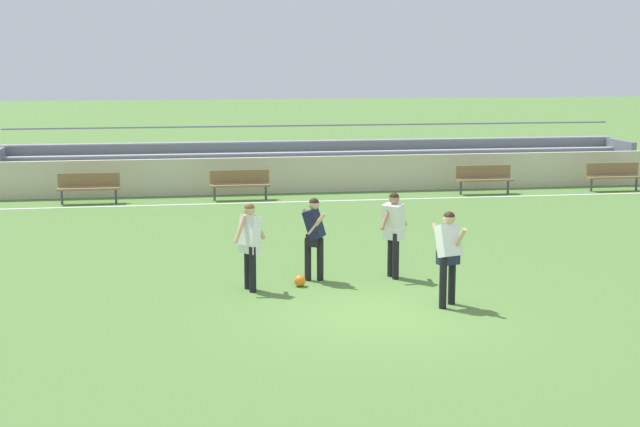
# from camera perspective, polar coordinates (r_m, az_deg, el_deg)

# --- Properties ---
(ground_plane) EXTENTS (160.00, 160.00, 0.00)m
(ground_plane) POSITION_cam_1_polar(r_m,az_deg,el_deg) (15.42, 3.79, -6.32)
(ground_plane) COLOR #517A38
(field_line_sideline) EXTENTS (44.00, 0.12, 0.01)m
(field_line_sideline) POSITION_cam_1_polar(r_m,az_deg,el_deg) (27.16, -1.95, 0.74)
(field_line_sideline) COLOR white
(field_line_sideline) RESTS_ON ground
(sideline_wall) EXTENTS (48.00, 0.16, 1.15)m
(sideline_wall) POSITION_cam_1_polar(r_m,az_deg,el_deg) (28.90, -2.42, 2.43)
(sideline_wall) COLOR beige
(sideline_wall) RESTS_ON ground
(bleacher_stand) EXTENTS (21.69, 2.50, 1.92)m
(bleacher_stand) POSITION_cam_1_polar(r_m,az_deg,el_deg) (31.14, 0.32, 3.34)
(bleacher_stand) COLOR #9EA3AD
(bleacher_stand) RESTS_ON ground
(bench_near_wall_gap) EXTENTS (1.80, 0.40, 0.90)m
(bench_near_wall_gap) POSITION_cam_1_polar(r_m,az_deg,el_deg) (27.64, -14.34, 1.74)
(bench_near_wall_gap) COLOR olive
(bench_near_wall_gap) RESTS_ON ground
(bench_far_right) EXTENTS (1.80, 0.40, 0.90)m
(bench_far_right) POSITION_cam_1_polar(r_m,az_deg,el_deg) (29.17, 10.28, 2.29)
(bench_far_right) COLOR olive
(bench_far_right) RESTS_ON ground
(bench_far_left) EXTENTS (1.80, 0.40, 0.90)m
(bench_far_left) POSITION_cam_1_polar(r_m,az_deg,el_deg) (30.90, 17.98, 2.38)
(bench_far_left) COLOR olive
(bench_far_left) RESTS_ON ground
(bench_near_bin) EXTENTS (1.80, 0.40, 0.90)m
(bench_near_bin) POSITION_cam_1_polar(r_m,az_deg,el_deg) (27.59, -5.06, 1.99)
(bench_near_bin) COLOR olive
(bench_near_bin) RESTS_ON ground
(player_dark_wide_right) EXTENTS (0.51, 0.62, 1.62)m
(player_dark_wide_right) POSITION_cam_1_polar(r_m,az_deg,el_deg) (17.43, -0.38, -1.17)
(player_dark_wide_right) COLOR black
(player_dark_wide_right) RESTS_ON ground
(player_white_deep_cover) EXTENTS (0.65, 0.50, 1.64)m
(player_white_deep_cover) POSITION_cam_1_polar(r_m,az_deg,el_deg) (16.72, -4.44, -1.61)
(player_white_deep_cover) COLOR black
(player_white_deep_cover) RESTS_ON ground
(player_white_challenging) EXTENTS (0.66, 0.49, 1.70)m
(player_white_challenging) POSITION_cam_1_polar(r_m,az_deg,el_deg) (17.70, 4.66, -0.86)
(player_white_challenging) COLOR black
(player_white_challenging) RESTS_ON ground
(player_white_on_ball) EXTENTS (0.47, 0.68, 1.68)m
(player_white_on_ball) POSITION_cam_1_polar(r_m,az_deg,el_deg) (15.76, 8.07, -2.29)
(player_white_on_ball) COLOR black
(player_white_on_ball) RESTS_ON ground
(soccer_ball) EXTENTS (0.22, 0.22, 0.22)m
(soccer_ball) POSITION_cam_1_polar(r_m,az_deg,el_deg) (17.15, -1.28, -4.25)
(soccer_ball) COLOR orange
(soccer_ball) RESTS_ON ground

